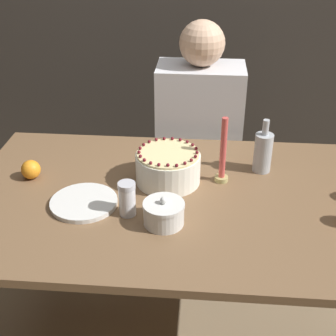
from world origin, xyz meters
name	(u,v)px	position (x,y,z in m)	size (l,w,h in m)	color
dining_table	(181,222)	(0.00, 0.00, 0.66)	(1.56, 0.92, 0.78)	brown
cake	(168,167)	(-0.05, 0.10, 0.84)	(0.24, 0.24, 0.13)	white
sugar_bowl	(164,213)	(-0.05, -0.16, 0.82)	(0.14, 0.14, 0.10)	silver
sugar_shaker	(127,199)	(-0.17, -0.12, 0.84)	(0.06, 0.06, 0.12)	white
plate_stack	(84,202)	(-0.33, -0.08, 0.79)	(0.23, 0.23, 0.02)	silver
candle	(223,157)	(0.14, 0.12, 0.88)	(0.05, 0.05, 0.26)	tan
bottle	(263,152)	(0.30, 0.21, 0.86)	(0.07, 0.07, 0.21)	#B2B7BC
orange_fruit_2	(31,169)	(-0.57, 0.08, 0.82)	(0.07, 0.07, 0.07)	orange
person_man_blue_shirt	(198,163)	(0.05, 0.66, 0.54)	(0.40, 0.34, 1.25)	#473D33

